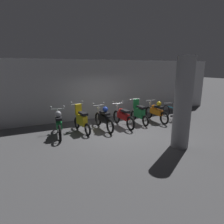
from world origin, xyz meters
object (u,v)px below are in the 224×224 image
motorbike_slot_5 (156,111)px  motorbike_slot_1 (81,120)px  motorbike_slot_3 (123,116)px  motorbike_slot_4 (139,113)px  motorbike_slot_0 (59,123)px  bicycle (171,113)px  support_pillar (183,103)px  motorbike_slot_2 (104,118)px

motorbike_slot_5 → motorbike_slot_1: bearing=178.9°
motorbike_slot_3 → motorbike_slot_4: 1.00m
motorbike_slot_0 → bicycle: bearing=-0.2°
motorbike_slot_3 → support_pillar: size_ratio=0.62×
motorbike_slot_2 → motorbike_slot_3: 0.99m
motorbike_slot_0 → motorbike_slot_3: (2.97, -0.02, -0.04)m
motorbike_slot_3 → support_pillar: (0.71, -2.94, 1.08)m
motorbike_slot_2 → motorbike_slot_5: motorbike_slot_2 is taller
motorbike_slot_0 → motorbike_slot_1: size_ratio=1.16×
motorbike_slot_0 → motorbike_slot_2: (1.98, -0.01, 0.00)m
motorbike_slot_4 → motorbike_slot_0: bearing=-178.1°
motorbike_slot_5 → support_pillar: support_pillar is taller
motorbike_slot_3 → support_pillar: bearing=-76.5°
motorbike_slot_0 → motorbike_slot_2: bearing=-0.4°
motorbike_slot_1 → bicycle: motorbike_slot_1 is taller
motorbike_slot_5 → bicycle: motorbike_slot_5 is taller
motorbike_slot_2 → motorbike_slot_4: motorbike_slot_4 is taller
motorbike_slot_5 → motorbike_slot_4: bearing=173.8°
motorbike_slot_1 → motorbike_slot_3: 1.99m
motorbike_slot_3 → motorbike_slot_5: 1.98m
motorbike_slot_0 → motorbike_slot_3: 2.97m
motorbike_slot_1 → bicycle: size_ratio=0.98×
motorbike_slot_3 → motorbike_slot_1: bearing=176.6°
motorbike_slot_1 → motorbike_slot_3: motorbike_slot_1 is taller
bicycle → motorbike_slot_3: bearing=179.9°
motorbike_slot_2 → motorbike_slot_4: size_ratio=1.16×
motorbike_slot_3 → support_pillar: 3.21m
motorbike_slot_3 → motorbike_slot_4: bearing=8.5°
motorbike_slot_1 → bicycle: 4.96m
motorbike_slot_0 → motorbike_slot_2: 1.98m
bicycle → support_pillar: (-2.27, -2.94, 1.21)m
motorbike_slot_2 → bicycle: 3.97m
motorbike_slot_0 → motorbike_slot_1: (0.98, 0.10, -0.00)m
bicycle → motorbike_slot_2: bearing=179.8°
motorbike_slot_2 → bicycle: motorbike_slot_2 is taller
motorbike_slot_3 → motorbike_slot_2: bearing=179.7°
motorbike_slot_2 → motorbike_slot_3: (0.99, -0.00, -0.04)m
motorbike_slot_2 → motorbike_slot_0: bearing=179.6°
motorbike_slot_3 → motorbike_slot_5: (1.98, 0.04, 0.03)m
motorbike_slot_3 → motorbike_slot_4: size_ratio=1.16×
motorbike_slot_0 → bicycle: (5.95, -0.03, -0.17)m
motorbike_slot_5 → bicycle: bearing=-2.8°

